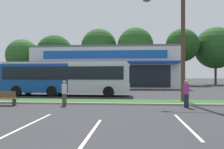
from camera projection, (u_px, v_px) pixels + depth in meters
grass_median at (106, 102)px, 17.02m from camera, size 56.00×2.20×0.12m
curb_lip at (104, 104)px, 15.81m from camera, size 56.00×0.24×0.12m
parking_stripe_1 at (30, 124)px, 9.56m from camera, size 0.12×4.80×0.01m
parking_stripe_2 at (91, 133)px, 8.07m from camera, size 0.12×4.80×0.01m
parking_stripe_3 at (186, 125)px, 9.40m from camera, size 0.12×4.80×0.01m
storefront_building at (109, 68)px, 39.66m from camera, size 22.27×14.39×6.32m
tree_far_left at (22, 55)px, 49.93m from camera, size 6.93×6.93×9.64m
tree_left at (55, 53)px, 46.96m from camera, size 7.38×7.38×9.98m
tree_mid_left at (99, 47)px, 49.95m from camera, size 7.58×7.58×11.83m
tree_mid at (135, 46)px, 47.04m from camera, size 7.28×7.28×11.54m
tree_mid_right at (182, 45)px, 45.09m from camera, size 6.39×6.39×10.91m
tree_right at (216, 48)px, 46.64m from camera, size 8.30×8.30×11.53m
utility_pole at (181, 24)px, 16.81m from camera, size 3.03×2.40×10.67m
city_bus at (66, 77)px, 22.51m from camera, size 12.47×2.78×3.25m
bus_stop_bench at (5, 98)px, 15.37m from camera, size 1.60×0.45×0.95m
car_1 at (63, 85)px, 28.22m from camera, size 4.72×2.00×1.43m
pedestrian_near_bench at (64, 93)px, 15.29m from camera, size 0.33×0.33×1.64m
pedestrian_by_pole at (186, 94)px, 14.42m from camera, size 0.34×0.34×1.70m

